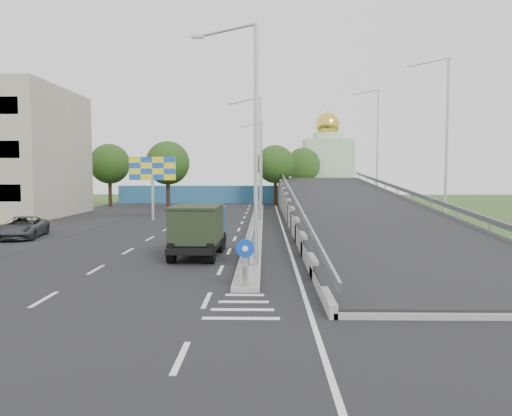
{
  "coord_description": "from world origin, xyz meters",
  "views": [
    {
      "loc": [
        0.67,
        -14.8,
        4.14
      ],
      "look_at": [
        0.19,
        12.52,
        2.2
      ],
      "focal_mm": 35.0,
      "sensor_mm": 36.0,
      "label": 1
    }
  ],
  "objects_px": {
    "lamp_post_mid": "(258,152)",
    "church": "(327,165)",
    "lamp_post_near": "(251,132)",
    "lamp_post_far": "(260,159)",
    "dump_truck": "(199,227)",
    "parked_car_c": "(22,228)",
    "billboard": "(152,172)",
    "sign_bollard": "(245,263)"
  },
  "relations": [
    {
      "from": "lamp_post_mid",
      "to": "billboard",
      "type": "bearing_deg",
      "value": 167.62
    },
    {
      "from": "lamp_post_near",
      "to": "parked_car_c",
      "type": "distance_m",
      "value": 18.62
    },
    {
      "from": "sign_bollard",
      "to": "lamp_post_far",
      "type": "height_order",
      "value": "lamp_post_far"
    },
    {
      "from": "lamp_post_far",
      "to": "dump_truck",
      "type": "xyz_separation_m",
      "value": [
        -2.7,
        -36.14,
        -4.39
      ]
    },
    {
      "from": "lamp_post_mid",
      "to": "billboard",
      "type": "relative_size",
      "value": 1.83
    },
    {
      "from": "lamp_post_mid",
      "to": "billboard",
      "type": "xyz_separation_m",
      "value": [
        -9.11,
        2.0,
        -1.62
      ]
    },
    {
      "from": "lamp_post_near",
      "to": "lamp_post_far",
      "type": "xyz_separation_m",
      "value": [
        0.0,
        40.0,
        0.0
      ]
    },
    {
      "from": "sign_bollard",
      "to": "dump_truck",
      "type": "xyz_separation_m",
      "value": [
        -2.59,
        7.68,
        0.38
      ]
    },
    {
      "from": "lamp_post_far",
      "to": "parked_car_c",
      "type": "distance_m",
      "value": 33.65
    },
    {
      "from": "lamp_post_near",
      "to": "billboard",
      "type": "relative_size",
      "value": 1.83
    },
    {
      "from": "lamp_post_mid",
      "to": "church",
      "type": "height_order",
      "value": "church"
    },
    {
      "from": "dump_truck",
      "to": "billboard",
      "type": "bearing_deg",
      "value": 111.36
    },
    {
      "from": "dump_truck",
      "to": "church",
      "type": "bearing_deg",
      "value": 77.81
    },
    {
      "from": "church",
      "to": "parked_car_c",
      "type": "relative_size",
      "value": 2.81
    },
    {
      "from": "lamp_post_mid",
      "to": "parked_car_c",
      "type": "relative_size",
      "value": 2.05
    },
    {
      "from": "lamp_post_near",
      "to": "church",
      "type": "height_order",
      "value": "church"
    },
    {
      "from": "sign_bollard",
      "to": "billboard",
      "type": "distance_m",
      "value": 27.53
    },
    {
      "from": "lamp_post_far",
      "to": "billboard",
      "type": "bearing_deg",
      "value": -116.84
    },
    {
      "from": "lamp_post_near",
      "to": "sign_bollard",
      "type": "bearing_deg",
      "value": -91.64
    },
    {
      "from": "church",
      "to": "billboard",
      "type": "relative_size",
      "value": 2.51
    },
    {
      "from": "lamp_post_far",
      "to": "dump_truck",
      "type": "height_order",
      "value": "lamp_post_far"
    },
    {
      "from": "sign_bollard",
      "to": "dump_truck",
      "type": "relative_size",
      "value": 0.28
    },
    {
      "from": "lamp_post_mid",
      "to": "lamp_post_far",
      "type": "relative_size",
      "value": 1.0
    },
    {
      "from": "church",
      "to": "lamp_post_mid",
      "type": "bearing_deg",
      "value": -106.22
    },
    {
      "from": "lamp_post_far",
      "to": "parked_car_c",
      "type": "bearing_deg",
      "value": -116.28
    },
    {
      "from": "church",
      "to": "dump_truck",
      "type": "distance_m",
      "value": 51.84
    },
    {
      "from": "dump_truck",
      "to": "parked_car_c",
      "type": "relative_size",
      "value": 1.2
    },
    {
      "from": "sign_bollard",
      "to": "church",
      "type": "bearing_deg",
      "value": 80.19
    },
    {
      "from": "lamp_post_mid",
      "to": "church",
      "type": "relative_size",
      "value": 0.73
    },
    {
      "from": "billboard",
      "to": "parked_car_c",
      "type": "xyz_separation_m",
      "value": [
        -5.62,
        -11.82,
        -3.5
      ]
    },
    {
      "from": "church",
      "to": "lamp_post_near",
      "type": "bearing_deg",
      "value": -100.38
    },
    {
      "from": "lamp_post_far",
      "to": "sign_bollard",
      "type": "bearing_deg",
      "value": -90.14
    },
    {
      "from": "lamp_post_near",
      "to": "lamp_post_far",
      "type": "distance_m",
      "value": 40.0
    },
    {
      "from": "dump_truck",
      "to": "lamp_post_mid",
      "type": "bearing_deg",
      "value": 82.4
    },
    {
      "from": "church",
      "to": "sign_bollard",
      "type": "bearing_deg",
      "value": -99.81
    },
    {
      "from": "lamp_post_mid",
      "to": "lamp_post_far",
      "type": "bearing_deg",
      "value": 90.0
    },
    {
      "from": "church",
      "to": "lamp_post_far",
      "type": "bearing_deg",
      "value": -125.24
    },
    {
      "from": "lamp_post_near",
      "to": "lamp_post_mid",
      "type": "xyz_separation_m",
      "value": [
        0.0,
        20.0,
        0.0
      ]
    },
    {
      "from": "church",
      "to": "billboard",
      "type": "height_order",
      "value": "church"
    },
    {
      "from": "lamp_post_near",
      "to": "dump_truck",
      "type": "height_order",
      "value": "lamp_post_near"
    },
    {
      "from": "lamp_post_near",
      "to": "parked_car_c",
      "type": "height_order",
      "value": "lamp_post_near"
    },
    {
      "from": "lamp_post_far",
      "to": "dump_truck",
      "type": "distance_m",
      "value": 36.51
    }
  ]
}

